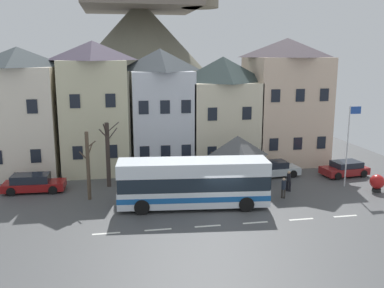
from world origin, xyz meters
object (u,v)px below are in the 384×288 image
(harbour_buoy, at_px, (377,182))
(townhouse_03, at_px, (222,112))
(townhouse_01, at_px, (95,107))
(bus_shelter, at_px, (237,146))
(townhouse_00, at_px, (21,111))
(pedestrian_01, at_px, (284,186))
(pedestrian_02, at_px, (289,181))
(flagpole, at_px, (349,140))
(hilltop_castle, at_px, (142,58))
(public_bench, at_px, (250,173))
(bare_tree_01, at_px, (88,165))
(parked_car_01, at_px, (33,183))
(bare_tree_00, at_px, (108,154))
(parked_car_02, at_px, (345,169))
(townhouse_02, at_px, (161,109))
(townhouse_04, at_px, (285,101))
(pedestrian_00, at_px, (247,181))
(transit_bus, at_px, (193,184))
(parked_car_00, at_px, (272,169))

(harbour_buoy, bearing_deg, townhouse_03, 134.47)
(townhouse_01, relative_size, bus_shelter, 2.82)
(townhouse_00, distance_m, pedestrian_01, 22.55)
(pedestrian_02, distance_m, flagpole, 5.69)
(hilltop_castle, height_order, public_bench, hilltop_castle)
(bus_shelter, relative_size, pedestrian_02, 2.52)
(townhouse_00, distance_m, bare_tree_01, 10.46)
(parked_car_01, distance_m, bare_tree_00, 5.93)
(townhouse_03, distance_m, bare_tree_01, 14.02)
(bus_shelter, bearing_deg, parked_car_01, 175.14)
(hilltop_castle, distance_m, public_bench, 29.87)
(harbour_buoy, relative_size, bare_tree_00, 0.26)
(townhouse_01, height_order, bare_tree_01, townhouse_01)
(bare_tree_00, bearing_deg, hilltop_castle, 80.52)
(pedestrian_01, bearing_deg, bare_tree_01, 170.53)
(parked_car_02, bearing_deg, bus_shelter, -0.79)
(bus_shelter, height_order, parked_car_02, bus_shelter)
(townhouse_02, bearing_deg, pedestrian_01, -54.56)
(hilltop_castle, height_order, pedestrian_01, hilltop_castle)
(townhouse_02, relative_size, pedestrian_02, 6.71)
(pedestrian_01, bearing_deg, pedestrian_02, 55.55)
(bare_tree_00, bearing_deg, bare_tree_01, -115.61)
(bus_shelter, bearing_deg, townhouse_01, 146.98)
(bus_shelter, xyz_separation_m, flagpole, (8.32, -1.72, 0.53))
(public_bench, bearing_deg, parked_car_02, -5.22)
(townhouse_00, distance_m, townhouse_04, 23.65)
(townhouse_04, relative_size, bare_tree_01, 2.36)
(townhouse_04, height_order, pedestrian_01, townhouse_04)
(pedestrian_00, bearing_deg, townhouse_02, 121.36)
(townhouse_00, height_order, townhouse_04, townhouse_04)
(hilltop_castle, bearing_deg, flagpole, -66.50)
(parked_car_01, relative_size, bare_tree_01, 0.93)
(bus_shelter, distance_m, parked_car_02, 10.17)
(townhouse_00, xyz_separation_m, bare_tree_01, (5.78, -8.26, -2.81))
(townhouse_02, xyz_separation_m, bare_tree_01, (-6.08, -8.36, -2.75))
(transit_bus, height_order, public_bench, transit_bus)
(pedestrian_01, bearing_deg, townhouse_01, 141.58)
(hilltop_castle, xyz_separation_m, bare_tree_00, (-4.64, -27.79, -6.92))
(townhouse_02, relative_size, bus_shelter, 2.66)
(townhouse_01, xyz_separation_m, hilltop_castle, (5.68, 22.31, 3.93))
(parked_car_00, distance_m, pedestrian_00, 5.05)
(bare_tree_00, bearing_deg, parked_car_01, -177.11)
(hilltop_castle, distance_m, pedestrian_02, 33.76)
(townhouse_03, relative_size, pedestrian_01, 6.53)
(parked_car_01, height_order, parked_car_02, parked_car_01)
(transit_bus, height_order, parked_car_00, transit_bus)
(parked_car_01, xyz_separation_m, pedestrian_01, (17.88, -4.81, 0.22))
(townhouse_02, relative_size, townhouse_03, 1.07)
(bare_tree_01, bearing_deg, townhouse_03, 32.97)
(townhouse_02, relative_size, townhouse_04, 0.92)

